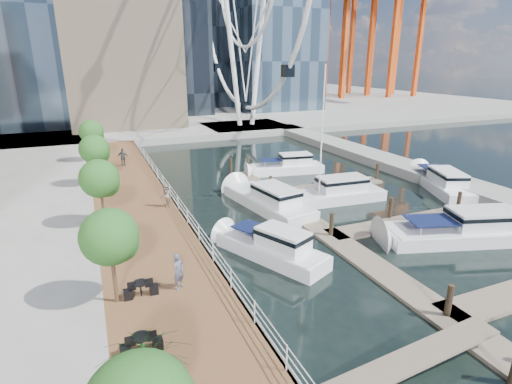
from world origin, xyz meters
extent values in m
plane|color=black|center=(0.00, 0.00, 0.00)|extent=(520.00, 520.00, 0.00)
cube|color=brown|center=(-9.00, 15.00, 0.50)|extent=(6.00, 60.00, 1.00)
cube|color=#595954|center=(-6.00, 15.00, 0.50)|extent=(0.25, 60.00, 1.00)
cube|color=gray|center=(0.00, 102.00, 0.50)|extent=(200.00, 114.00, 1.00)
cube|color=gray|center=(20.00, 20.00, 0.50)|extent=(4.00, 60.00, 1.00)
cube|color=gray|center=(14.00, 52.00, 0.50)|extent=(14.00, 12.00, 1.00)
cube|color=#6D6051|center=(3.00, 10.00, 0.10)|extent=(2.00, 32.00, 0.20)
cube|color=#6D6051|center=(9.00, 8.00, 0.10)|extent=(12.00, 2.00, 0.20)
cube|color=#6D6051|center=(9.00, 18.00, 0.10)|extent=(12.00, 2.00, 0.20)
cylinder|color=white|center=(11.50, 52.00, 14.00)|extent=(0.80, 0.80, 26.00)
cylinder|color=white|center=(16.50, 52.00, 14.00)|extent=(0.80, 0.80, 26.00)
cylinder|color=#3F2B1C|center=(-11.40, 4.00, 2.20)|extent=(0.20, 0.20, 2.40)
sphere|color=#265B1E|center=(-11.40, 4.00, 4.30)|extent=(2.60, 2.60, 2.60)
cylinder|color=#3F2B1C|center=(-11.40, 14.00, 2.20)|extent=(0.20, 0.20, 2.40)
sphere|color=#265B1E|center=(-11.40, 14.00, 4.30)|extent=(2.60, 2.60, 2.60)
cylinder|color=#3F2B1C|center=(-11.40, 24.00, 2.20)|extent=(0.20, 0.20, 2.40)
sphere|color=#265B1E|center=(-11.40, 24.00, 4.30)|extent=(2.60, 2.60, 2.60)
cylinder|color=#3F2B1C|center=(-11.40, 34.00, 2.20)|extent=(0.20, 0.20, 2.40)
sphere|color=#265B1E|center=(-11.40, 34.00, 4.30)|extent=(2.60, 2.60, 2.60)
imported|color=#464A5D|center=(-8.45, 4.01, 1.93)|extent=(0.81, 0.78, 1.86)
imported|color=#8B7060|center=(-6.88, 15.86, 1.92)|extent=(0.77, 0.95, 1.84)
imported|color=#31393E|center=(-8.60, 30.41, 1.95)|extent=(1.21, 0.84, 1.91)
imported|color=#0F3711|center=(-10.93, -2.85, 2.31)|extent=(3.71, 3.75, 2.61)
imported|color=#103D15|center=(-10.80, -2.84, 2.06)|extent=(2.98, 3.01, 2.11)
camera|label=1|loc=(-11.69, -13.40, 11.70)|focal=28.00mm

